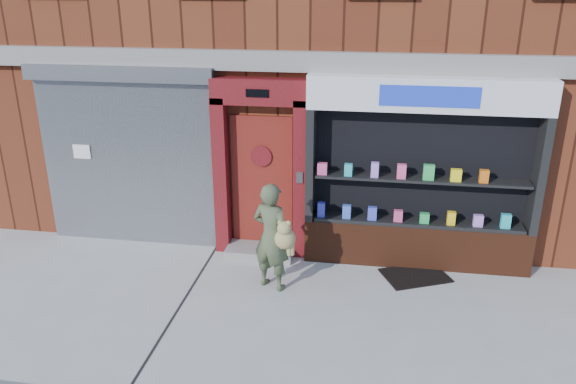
# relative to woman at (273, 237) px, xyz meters

# --- Properties ---
(ground) EXTENTS (80.00, 80.00, 0.00)m
(ground) POSITION_rel_woman_xyz_m (0.35, -0.73, -0.82)
(ground) COLOR #9E9E99
(ground) RESTS_ON ground
(shutter_bay) EXTENTS (3.10, 0.30, 3.04)m
(shutter_bay) POSITION_rel_woman_xyz_m (-2.65, 1.19, 0.90)
(shutter_bay) COLOR gray
(shutter_bay) RESTS_ON ground
(red_door_bay) EXTENTS (1.52, 0.58, 2.90)m
(red_door_bay) POSITION_rel_woman_xyz_m (-0.40, 1.13, 0.64)
(red_door_bay) COLOR #4E0D11
(red_door_bay) RESTS_ON ground
(pharmacy_bay) EXTENTS (3.50, 0.41, 3.00)m
(pharmacy_bay) POSITION_rel_woman_xyz_m (2.10, 1.08, 0.55)
(pharmacy_bay) COLOR #532513
(pharmacy_bay) RESTS_ON ground
(woman) EXTENTS (0.71, 0.59, 1.64)m
(woman) POSITION_rel_woman_xyz_m (0.00, 0.00, 0.00)
(woman) COLOR #485336
(woman) RESTS_ON ground
(doormat) EXTENTS (1.15, 1.00, 0.02)m
(doormat) POSITION_rel_woman_xyz_m (2.11, 0.65, -0.81)
(doormat) COLOR black
(doormat) RESTS_ON ground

